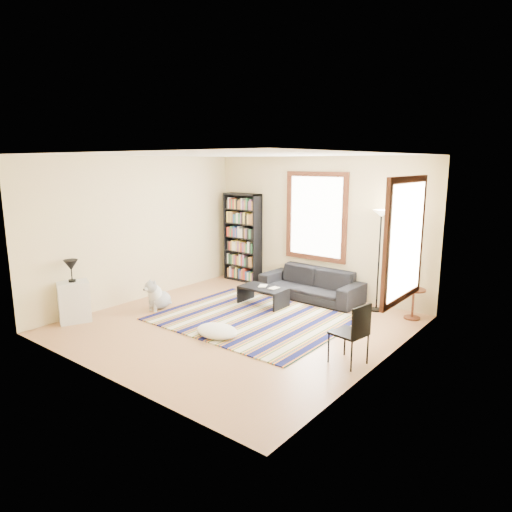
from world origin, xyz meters
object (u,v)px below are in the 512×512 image
Objects in this scene: floor_cushion at (217,331)px; side_table at (413,304)px; folding_chair at (349,333)px; dog at (160,294)px; white_cabinet at (74,302)px; bookshelf at (243,238)px; floor_lamp at (379,261)px; coffee_table at (263,296)px; sofa at (311,284)px.

floor_cushion is 1.33× the size of side_table.
folding_chair reaches higher than dog.
white_cabinet reaches higher than floor_cushion.
bookshelf reaches higher than floor_lamp.
floor_lamp is (1.83, 1.05, 0.75)m from coffee_table.
dog is at bearing -148.57° from side_table.
coffee_table is at bearing -38.63° from bookshelf.
floor_lamp is (3.35, -0.17, -0.07)m from bookshelf.
floor_lamp reaches higher than white_cabinet.
coffee_table is (-0.48, -0.95, -0.12)m from sofa.
dog is (-3.84, -0.05, -0.14)m from folding_chair.
bookshelf is at bearing 173.69° from sofa.
side_table is 2.33m from folding_chair.
sofa is 3.00m from folding_chair.
side_table is (2.11, 2.72, 0.18)m from floor_cushion.
dog is at bearing 89.50° from white_cabinet.
side_table is at bearing -2.69° from floor_lamp.
bookshelf is (-2.00, 0.27, 0.70)m from sofa.
floor_lamp is (1.35, 0.10, 0.63)m from sofa.
side_table is (2.03, 0.07, -0.03)m from sofa.
floor_lamp is at bearing 29.77° from coffee_table.
dog is (-1.86, -2.31, -0.02)m from sofa.
sofa is 2.96m from dog.
folding_chair is 1.51× the size of dog.
sofa is 2.14m from bookshelf.
coffee_table is at bearing -157.98° from side_table.
white_cabinet reaches higher than dog.
side_table reaches higher than coffee_table.
side_table is at bearing 22.02° from coffee_table.
dog is (-3.89, -2.37, 0.02)m from side_table.
floor_lamp is at bearing 68.51° from white_cabinet.
sofa is 1.49m from floor_lamp.
sofa is at bearing -178.08° from side_table.
floor_lamp is 2.16× the size of folding_chair.
floor_lamp is at bearing 36.74° from dog.
sofa is 3.82× the size of side_table.
floor_cushion is 1.03× the size of white_cabinet.
sofa is at bearing 79.93° from white_cabinet.
coffee_table is at bearing 103.14° from floor_cushion.
white_cabinet is at bearing -135.51° from floor_lamp.
dog reaches higher than floor_cushion.
floor_cushion is 1.26× the size of dog.
coffee_table is at bearing -115.48° from sofa.
folding_chair is (-0.05, -2.33, 0.16)m from side_table.
folding_chair is at bearing -47.44° from sofa.
coffee_table is 2.70m from side_table.
floor_cushion is (0.40, -1.71, -0.09)m from coffee_table.
bookshelf is 2.68m from dog.
bookshelf reaches higher than side_table.
white_cabinet reaches higher than side_table.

